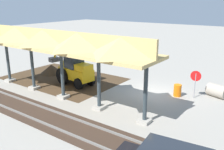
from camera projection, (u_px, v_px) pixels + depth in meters
ground_plane at (155, 93)px, 19.15m from camera, size 120.00×120.00×0.00m
dirt_work_zone at (63, 78)px, 22.89m from camera, size 10.31×7.00×0.01m
platform_canopy at (60, 41)px, 17.13m from camera, size 14.62×3.20×4.90m
rail_tracks at (90, 134)px, 13.24m from camera, size 60.00×2.58×0.15m
stop_sign at (196, 79)px, 17.87m from camera, size 0.76×0.10×2.05m
backhoe at (75, 70)px, 21.01m from camera, size 5.11×2.05×2.82m
dirt_mound at (52, 73)px, 24.51m from camera, size 4.45×4.45×1.77m
concrete_pipe at (217, 91)px, 18.33m from camera, size 1.61×1.33×0.97m
traffic_barrel at (177, 90)px, 18.47m from camera, size 0.56×0.56×0.90m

